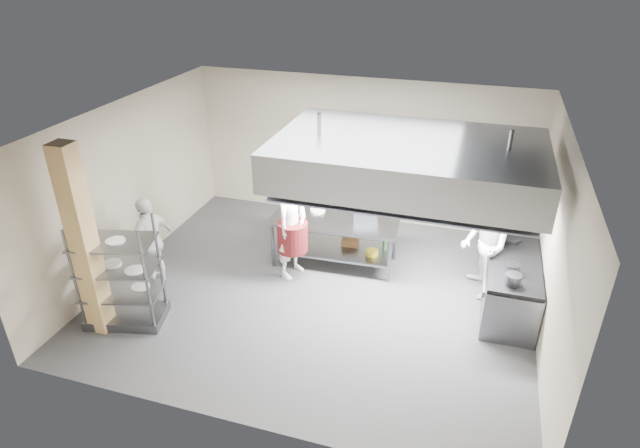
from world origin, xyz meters
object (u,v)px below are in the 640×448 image
(griddle, at_px, (365,213))
(chef_head, at_px, (291,226))
(pass_rack, at_px, (119,273))
(chef_line, at_px, (484,245))
(cooking_range, at_px, (510,285))
(chef_plating, at_px, (151,242))
(stockpot, at_px, (512,268))
(island, at_px, (335,241))

(griddle, bearing_deg, chef_head, -161.24)
(pass_rack, xyz_separation_m, chef_line, (5.24, 2.43, 0.03))
(pass_rack, relative_size, griddle, 4.13)
(cooking_range, height_order, griddle, griddle)
(chef_line, distance_m, chef_plating, 5.55)
(cooking_range, bearing_deg, stockpot, -98.33)
(pass_rack, height_order, chef_plating, pass_rack)
(island, height_order, griddle, griddle)
(chef_line, relative_size, griddle, 4.29)
(cooking_range, distance_m, chef_plating, 5.96)
(chef_line, xyz_separation_m, stockpot, (0.42, -0.70, 0.07))
(island, relative_size, stockpot, 10.25)
(stockpot, bearing_deg, griddle, 156.67)
(chef_head, bearing_deg, chef_plating, 129.03)
(chef_head, relative_size, chef_line, 1.05)
(cooking_range, relative_size, chef_line, 1.10)
(cooking_range, relative_size, griddle, 4.70)
(island, distance_m, chef_line, 2.64)
(chef_line, bearing_deg, cooking_range, 40.77)
(island, xyz_separation_m, pass_rack, (-2.65, -2.62, 0.42))
(island, distance_m, griddle, 0.78)
(pass_rack, bearing_deg, chef_line, 10.72)
(cooking_range, relative_size, chef_plating, 1.22)
(cooking_range, height_order, stockpot, stockpot)
(chef_line, xyz_separation_m, griddle, (-2.08, 0.38, 0.10))
(island, relative_size, chef_head, 1.20)
(chef_head, xyz_separation_m, stockpot, (3.63, -0.31, 0.02))
(chef_plating, bearing_deg, pass_rack, 15.67)
(cooking_range, distance_m, griddle, 2.72)
(stockpot, bearing_deg, pass_rack, -163.04)
(cooking_range, bearing_deg, chef_plating, -169.58)
(chef_head, height_order, chef_plating, chef_head)
(island, relative_size, pass_rack, 1.30)
(pass_rack, distance_m, chef_plating, 1.06)
(griddle, relative_size, stockpot, 1.91)
(griddle, bearing_deg, cooking_range, -30.36)
(pass_rack, distance_m, stockpot, 5.92)
(cooking_range, relative_size, stockpot, 8.98)
(cooking_range, bearing_deg, pass_rack, -159.63)
(cooking_range, xyz_separation_m, griddle, (-2.56, 0.68, 0.59))
(island, distance_m, cooking_range, 3.11)
(stockpot, bearing_deg, cooking_range, 81.67)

